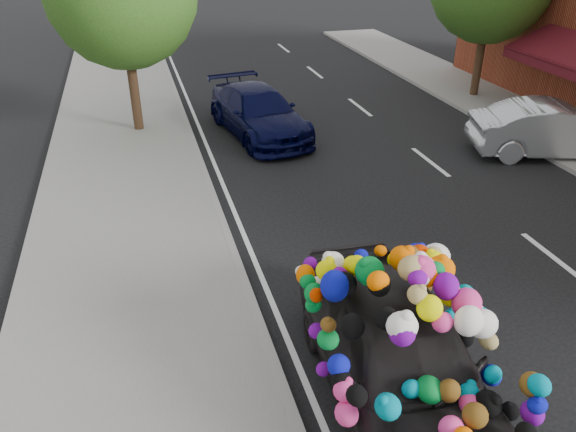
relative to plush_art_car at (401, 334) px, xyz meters
name	(u,v)px	position (x,y,z in m)	size (l,w,h in m)	color
ground	(383,289)	(0.94, 2.40, -1.14)	(100.00, 100.00, 0.00)	black
sidewalk	(134,329)	(-3.36, 2.40, -1.08)	(4.00, 60.00, 0.12)	gray
kerb	(254,308)	(-1.41, 2.40, -1.08)	(0.15, 60.00, 0.13)	gray
lane_markings	(556,259)	(4.54, 2.40, -1.14)	(6.00, 50.00, 0.01)	silver
plush_art_car	(401,334)	(0.00, 0.00, 0.00)	(2.53, 4.96, 2.23)	black
navy_sedan	(259,112)	(0.60, 10.72, -0.46)	(1.92, 4.73, 1.37)	black
silver_hatchback	(555,130)	(7.94, 6.97, -0.42)	(1.54, 4.40, 1.45)	#B0B4B8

